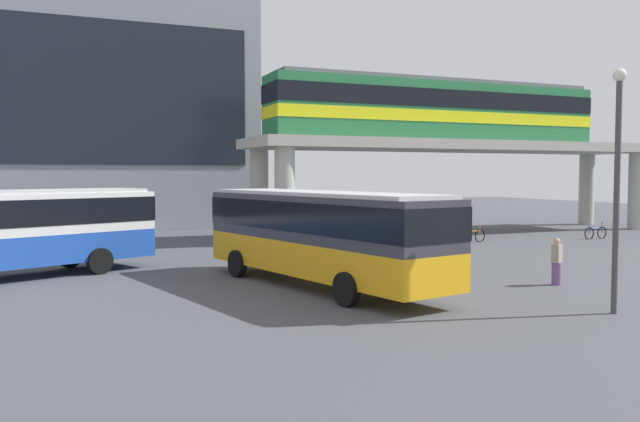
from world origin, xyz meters
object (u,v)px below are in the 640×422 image
train (438,110)px  bicycle_orange (473,236)px  bus_secondary (2,225)px  bicycle_silver (370,240)px  bicycle_blue (596,233)px  pedestrian_at_kerb (557,263)px  station_building (74,112)px  bus_main (320,228)px

train → bicycle_orange: bearing=-100.8°
bus_secondary → bicycle_silver: 17.85m
train → bicycle_blue: (6.81, -6.41, -7.49)m
train → pedestrian_at_kerb: 20.49m
bus_secondary → station_building: bearing=81.9°
bicycle_silver → bicycle_orange: same height
station_building → bicycle_silver: (13.74, -19.35, -7.82)m
bus_main → bicycle_orange: bearing=36.7°
bicycle_silver → bicycle_blue: 14.14m
bus_main → bicycle_orange: 16.87m
train → bus_main: train is taller
bicycle_blue → bus_secondary: bearing=-174.4°
train → bus_secondary: train is taller
bicycle_blue → bicycle_orange: (-7.80, 1.21, 0.00)m
station_building → bus_main: (6.53, -29.75, -6.19)m
bicycle_orange → station_building: bearing=135.4°
train → bicycle_silver: (-7.24, -4.83, -7.49)m
bus_secondary → pedestrian_at_kerb: bus_secondary is taller
bus_main → bicycle_silver: bearing=55.2°
bicycle_blue → pedestrian_at_kerb: (-13.61, -11.57, 0.39)m
station_building → bicycle_orange: (19.99, -19.72, -7.82)m
bus_main → bicycle_silver: (7.22, 10.40, -1.63)m
bicycle_blue → bus_main: bearing=-157.5°
bicycle_orange → pedestrian_at_kerb: pedestrian_at_kerb is taller
train → bicycle_silver: size_ratio=12.63×
bicycle_orange → pedestrian_at_kerb: (-5.81, -12.79, 0.39)m
bus_main → bicycle_blue: (21.27, 8.82, -1.63)m
station_building → bicycle_silver: 24.99m
bicycle_silver → pedestrian_at_kerb: 13.17m
bicycle_blue → train: bearing=136.8°
bicycle_silver → bicycle_orange: bearing=-3.4°
bicycle_silver → pedestrian_at_kerb: pedestrian_at_kerb is taller
pedestrian_at_kerb → station_building: bearing=113.6°
train → bicycle_blue: 11.98m
station_building → bus_secondary: station_building is taller
train → bus_main: 21.79m
bus_secondary → bicycle_blue: size_ratio=6.22×
train → bus_main: size_ratio=1.97×
train → bus_secondary: size_ratio=2.01×
bicycle_silver → bicycle_blue: (14.05, -1.58, 0.00)m
station_building → bus_main: bearing=-77.6°
bicycle_silver → train: bearing=33.7°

